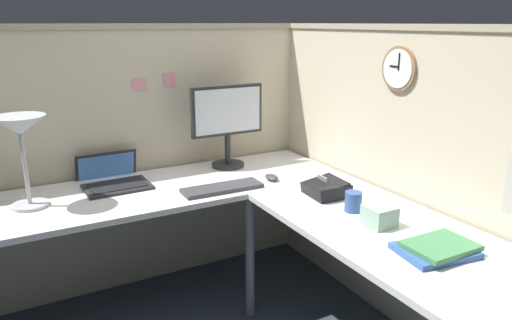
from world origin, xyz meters
TOP-DOWN VIEW (x-y plane):
  - cubicle_wall_back at (-0.36, 0.87)m, footprint 2.57×0.12m
  - cubicle_wall_right at (0.87, -0.27)m, footprint 0.12×2.37m
  - desk at (-0.15, -0.05)m, footprint 2.35×2.15m
  - monitor at (0.26, 0.64)m, footprint 0.46×0.20m
  - laptop at (-0.44, 0.65)m, footprint 0.35×0.39m
  - keyboard at (0.05, 0.26)m, footprint 0.43×0.15m
  - computer_mouse at (0.36, 0.28)m, footprint 0.06×0.10m
  - desk_lamp_dome at (-0.87, 0.49)m, footprint 0.24×0.24m
  - office_phone at (0.48, -0.08)m, footprint 0.20×0.22m
  - book_stack at (0.46, -0.80)m, footprint 0.31×0.25m
  - coffee_mug at (0.46, -0.31)m, footprint 0.08×0.08m
  - tissue_box at (0.45, -0.49)m, footprint 0.12×0.12m
  - wall_clock at (0.82, -0.18)m, footprint 0.04×0.22m
  - pinned_note_middle at (-0.03, 0.82)m, footprint 0.07×0.00m
  - pinned_note_rightmost at (-0.21, 0.82)m, footprint 0.08×0.00m

SIDE VIEW (x-z plane):
  - desk at x=-0.15m, z-range 0.27..1.00m
  - keyboard at x=0.05m, z-range 0.73..0.75m
  - computer_mouse at x=0.36m, z-range 0.73..0.76m
  - book_stack at x=0.46m, z-range 0.73..0.77m
  - laptop at x=-0.44m, z-range 0.65..0.86m
  - office_phone at x=0.48m, z-range 0.71..0.82m
  - tissue_box at x=0.45m, z-range 0.73..0.82m
  - coffee_mug at x=0.46m, z-range 0.73..0.83m
  - cubicle_wall_back at x=-0.36m, z-range 0.00..1.58m
  - cubicle_wall_right at x=0.87m, z-range 0.00..1.58m
  - monitor at x=0.26m, z-range 0.77..1.27m
  - desk_lamp_dome at x=-0.87m, z-range 0.87..1.32m
  - pinned_note_rightmost at x=-0.21m, z-range 1.21..1.28m
  - pinned_note_middle at x=-0.03m, z-range 1.22..1.30m
  - wall_clock at x=0.82m, z-range 1.26..1.48m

